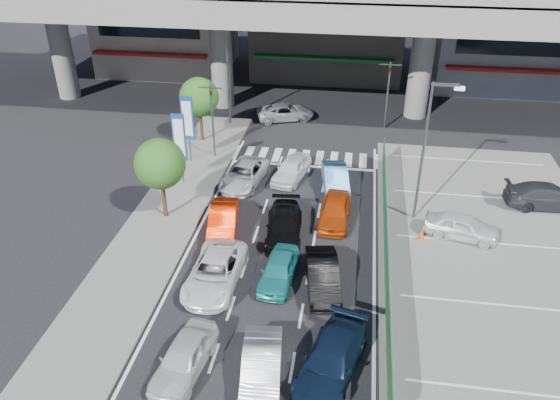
% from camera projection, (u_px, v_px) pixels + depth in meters
% --- Properties ---
extents(ground, '(120.00, 120.00, 0.00)m').
position_uv_depth(ground, '(276.00, 271.00, 26.93)').
color(ground, black).
rests_on(ground, ground).
extents(parking_lot, '(12.00, 28.00, 0.06)m').
position_uv_depth(parking_lot, '(500.00, 266.00, 27.19)').
color(parking_lot, '#5D5D5B').
rests_on(parking_lot, ground).
extents(sidewalk_left, '(4.00, 30.00, 0.12)m').
position_uv_depth(sidewalk_left, '(166.00, 216.00, 31.21)').
color(sidewalk_left, '#5D5D5B').
rests_on(sidewalk_left, ground).
extents(fence_run, '(0.16, 22.00, 1.80)m').
position_uv_depth(fence_run, '(386.00, 254.00, 26.64)').
color(fence_run, '#216133').
rests_on(fence_run, ground).
extents(expressway, '(64.00, 14.00, 10.75)m').
position_uv_depth(expressway, '(321.00, 1.00, 41.22)').
color(expressway, slate).
rests_on(expressway, ground).
extents(building_west, '(12.00, 10.90, 13.00)m').
position_uv_depth(building_west, '(165.00, 1.00, 52.93)').
color(building_west, '#ACA08A').
rests_on(building_west, ground).
extents(building_east, '(12.00, 10.90, 12.00)m').
position_uv_depth(building_east, '(507.00, 17.00, 49.05)').
color(building_east, gray).
rests_on(building_east, ground).
extents(traffic_light_left, '(1.60, 1.24, 5.20)m').
position_uv_depth(traffic_light_left, '(212.00, 103.00, 35.96)').
color(traffic_light_left, '#595B60').
rests_on(traffic_light_left, ground).
extents(traffic_light_right, '(1.60, 1.24, 5.20)m').
position_uv_depth(traffic_light_right, '(389.00, 79.00, 40.40)').
color(traffic_light_right, '#595B60').
rests_on(traffic_light_right, ground).
extents(street_lamp_right, '(1.65, 0.22, 8.00)m').
position_uv_depth(street_lamp_right, '(428.00, 142.00, 28.69)').
color(street_lamp_right, '#595B60').
rests_on(street_lamp_right, ground).
extents(street_lamp_left, '(1.65, 0.22, 8.00)m').
position_uv_depth(street_lamp_left, '(230.00, 65.00, 40.66)').
color(street_lamp_left, '#595B60').
rests_on(street_lamp_left, ground).
extents(signboard_near, '(0.80, 0.14, 4.70)m').
position_uv_depth(signboard_near, '(180.00, 139.00, 33.11)').
color(signboard_near, '#595B60').
rests_on(signboard_near, ground).
extents(signboard_far, '(0.80, 0.14, 4.70)m').
position_uv_depth(signboard_far, '(188.00, 120.00, 35.72)').
color(signboard_far, '#595B60').
rests_on(signboard_far, ground).
extents(tree_near, '(2.80, 2.80, 4.80)m').
position_uv_depth(tree_near, '(160.00, 164.00, 29.52)').
color(tree_near, '#382314').
rests_on(tree_near, ground).
extents(tree_far, '(2.80, 2.80, 4.80)m').
position_uv_depth(tree_far, '(199.00, 97.00, 38.57)').
color(tree_far, '#382314').
rests_on(tree_far, ground).
extents(van_white_back_left, '(2.14, 4.15, 1.35)m').
position_uv_depth(van_white_back_left, '(184.00, 357.00, 21.17)').
color(van_white_back_left, silver).
rests_on(van_white_back_left, ground).
extents(hatch_white_back_mid, '(1.96, 4.33, 1.38)m').
position_uv_depth(hatch_white_back_mid, '(261.00, 370.00, 20.63)').
color(hatch_white_back_mid, white).
rests_on(hatch_white_back_mid, ground).
extents(minivan_navy_back, '(3.08, 5.09, 1.38)m').
position_uv_depth(minivan_navy_back, '(331.00, 360.00, 21.03)').
color(minivan_navy_back, black).
rests_on(minivan_navy_back, ground).
extents(sedan_white_mid_left, '(2.40, 5.01, 1.38)m').
position_uv_depth(sedan_white_mid_left, '(215.00, 272.00, 25.74)').
color(sedan_white_mid_left, white).
rests_on(sedan_white_mid_left, ground).
extents(taxi_teal_mid, '(1.83, 3.88, 1.28)m').
position_uv_depth(taxi_teal_mid, '(279.00, 270.00, 25.96)').
color(taxi_teal_mid, teal).
rests_on(taxi_teal_mid, ground).
extents(hatch_black_mid_right, '(2.15, 4.37, 1.38)m').
position_uv_depth(hatch_black_mid_right, '(323.00, 276.00, 25.50)').
color(hatch_black_mid_right, black).
rests_on(hatch_black_mid_right, ground).
extents(taxi_orange_left, '(2.07, 4.36, 1.38)m').
position_uv_depth(taxi_orange_left, '(223.00, 221.00, 29.60)').
color(taxi_orange_left, '#F52701').
rests_on(taxi_orange_left, ground).
extents(sedan_black_mid, '(2.30, 4.78, 1.34)m').
position_uv_depth(sedan_black_mid, '(284.00, 225.00, 29.24)').
color(sedan_black_mid, black).
rests_on(sedan_black_mid, ground).
extents(taxi_orange_right, '(1.80, 4.11, 1.38)m').
position_uv_depth(taxi_orange_right, '(335.00, 211.00, 30.50)').
color(taxi_orange_right, '#C03E0A').
rests_on(taxi_orange_right, ground).
extents(wagon_silver_front_left, '(2.83, 4.92, 1.29)m').
position_uv_depth(wagon_silver_front_left, '(244.00, 175.00, 34.34)').
color(wagon_silver_front_left, '#B4B7BD').
rests_on(wagon_silver_front_left, ground).
extents(sedan_white_front_mid, '(2.53, 4.32, 1.38)m').
position_uv_depth(sedan_white_front_mid, '(291.00, 169.00, 34.91)').
color(sedan_white_front_mid, white).
rests_on(sedan_white_front_mid, ground).
extents(kei_truck_front_right, '(2.12, 4.37, 1.38)m').
position_uv_depth(kei_truck_front_right, '(335.00, 179.00, 33.73)').
color(kei_truck_front_right, '#519ED5').
rests_on(kei_truck_front_right, ground).
extents(crossing_wagon_silver, '(4.98, 3.49, 1.26)m').
position_uv_depth(crossing_wagon_silver, '(285.00, 112.00, 43.61)').
color(crossing_wagon_silver, '#A9ADB0').
rests_on(crossing_wagon_silver, ground).
extents(parked_sedan_white, '(4.20, 2.49, 1.34)m').
position_uv_depth(parked_sedan_white, '(462.00, 226.00, 29.08)').
color(parked_sedan_white, silver).
rests_on(parked_sedan_white, parking_lot).
extents(parked_sedan_dgrey, '(4.94, 2.21, 1.41)m').
position_uv_depth(parked_sedan_dgrey, '(548.00, 196.00, 31.77)').
color(parked_sedan_dgrey, '#2E2F34').
rests_on(parked_sedan_dgrey, parking_lot).
extents(traffic_cone, '(0.48, 0.48, 0.71)m').
position_uv_depth(traffic_cone, '(422.00, 234.00, 29.03)').
color(traffic_cone, '#D5450B').
rests_on(traffic_cone, parking_lot).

